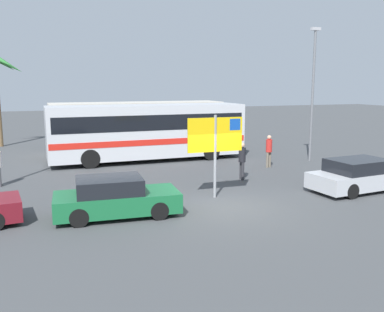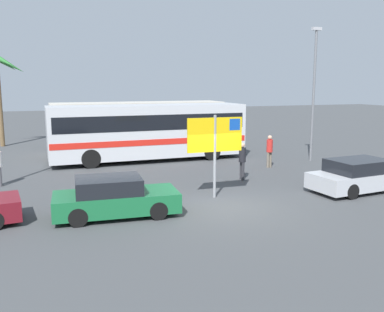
{
  "view_description": "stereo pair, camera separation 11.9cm",
  "coord_description": "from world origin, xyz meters",
  "px_view_note": "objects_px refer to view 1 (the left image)",
  "views": [
    {
      "loc": [
        -6.21,
        -13.15,
        4.36
      ],
      "look_at": [
        0.06,
        3.43,
        1.3
      ],
      "focal_mm": 39.33,
      "sensor_mm": 36.0,
      "label": 1
    },
    {
      "loc": [
        -6.1,
        -13.19,
        4.36
      ],
      "look_at": [
        0.06,
        3.43,
        1.3
      ],
      "focal_mm": 39.33,
      "sensor_mm": 36.0,
      "label": 2
    }
  ],
  "objects_px": {
    "bus_rear_coach": "(138,124)",
    "ferry_sign": "(216,138)",
    "car_green": "(115,198)",
    "pedestrian_near_sign": "(242,158)",
    "car_silver": "(361,175)",
    "pedestrian_by_bus": "(269,149)",
    "bus_front_coach": "(148,129)"
  },
  "relations": [
    {
      "from": "car_silver",
      "to": "pedestrian_by_bus",
      "type": "bearing_deg",
      "value": 96.02
    },
    {
      "from": "pedestrian_by_bus",
      "to": "pedestrian_near_sign",
      "type": "height_order",
      "value": "pedestrian_near_sign"
    },
    {
      "from": "car_silver",
      "to": "car_green",
      "type": "distance_m",
      "value": 10.12
    },
    {
      "from": "ferry_sign",
      "to": "car_green",
      "type": "distance_m",
      "value": 4.53
    },
    {
      "from": "ferry_sign",
      "to": "car_green",
      "type": "xyz_separation_m",
      "value": [
        -4.08,
        -0.98,
        -1.69
      ]
    },
    {
      "from": "car_green",
      "to": "car_silver",
      "type": "bearing_deg",
      "value": 3.46
    },
    {
      "from": "ferry_sign",
      "to": "pedestrian_by_bus",
      "type": "xyz_separation_m",
      "value": [
        5.0,
        4.44,
        -1.32
      ]
    },
    {
      "from": "ferry_sign",
      "to": "pedestrian_near_sign",
      "type": "bearing_deg",
      "value": 47.08
    },
    {
      "from": "bus_front_coach",
      "to": "pedestrian_near_sign",
      "type": "xyz_separation_m",
      "value": [
        2.74,
        -6.37,
        -0.77
      ]
    },
    {
      "from": "car_green",
      "to": "pedestrian_near_sign",
      "type": "bearing_deg",
      "value": 31.71
    },
    {
      "from": "car_green",
      "to": "ferry_sign",
      "type": "bearing_deg",
      "value": 17.77
    },
    {
      "from": "bus_rear_coach",
      "to": "ferry_sign",
      "type": "distance_m",
      "value": 12.31
    },
    {
      "from": "ferry_sign",
      "to": "car_silver",
      "type": "xyz_separation_m",
      "value": [
        6.04,
        -1.12,
        -1.69
      ]
    },
    {
      "from": "ferry_sign",
      "to": "car_green",
      "type": "bearing_deg",
      "value": -164.58
    },
    {
      "from": "ferry_sign",
      "to": "pedestrian_by_bus",
      "type": "relative_size",
      "value": 1.88
    },
    {
      "from": "bus_front_coach",
      "to": "ferry_sign",
      "type": "distance_m",
      "value": 8.75
    },
    {
      "from": "bus_rear_coach",
      "to": "car_green",
      "type": "xyz_separation_m",
      "value": [
        -3.99,
        -13.28,
        -1.15
      ]
    },
    {
      "from": "car_silver",
      "to": "pedestrian_by_bus",
      "type": "height_order",
      "value": "pedestrian_by_bus"
    },
    {
      "from": "bus_rear_coach",
      "to": "car_silver",
      "type": "xyz_separation_m",
      "value": [
        6.13,
        -13.42,
        -1.15
      ]
    },
    {
      "from": "ferry_sign",
      "to": "car_silver",
      "type": "height_order",
      "value": "ferry_sign"
    },
    {
      "from": "bus_rear_coach",
      "to": "pedestrian_near_sign",
      "type": "distance_m",
      "value": 10.27
    },
    {
      "from": "pedestrian_by_bus",
      "to": "pedestrian_near_sign",
      "type": "relative_size",
      "value": 0.99
    },
    {
      "from": "car_silver",
      "to": "ferry_sign",
      "type": "bearing_deg",
      "value": 164.92
    },
    {
      "from": "bus_front_coach",
      "to": "pedestrian_by_bus",
      "type": "bearing_deg",
      "value": -38.43
    },
    {
      "from": "bus_rear_coach",
      "to": "pedestrian_by_bus",
      "type": "relative_size",
      "value": 6.45
    },
    {
      "from": "bus_rear_coach",
      "to": "pedestrian_near_sign",
      "type": "bearing_deg",
      "value": -76.22
    },
    {
      "from": "ferry_sign",
      "to": "pedestrian_near_sign",
      "type": "relative_size",
      "value": 1.86
    },
    {
      "from": "car_silver",
      "to": "car_green",
      "type": "relative_size",
      "value": 1.12
    },
    {
      "from": "car_green",
      "to": "pedestrian_by_bus",
      "type": "xyz_separation_m",
      "value": [
        9.09,
        5.42,
        0.37
      ]
    },
    {
      "from": "bus_front_coach",
      "to": "bus_rear_coach",
      "type": "bearing_deg",
      "value": 85.16
    },
    {
      "from": "bus_rear_coach",
      "to": "ferry_sign",
      "type": "bearing_deg",
      "value": -89.56
    },
    {
      "from": "bus_rear_coach",
      "to": "car_green",
      "type": "bearing_deg",
      "value": -106.72
    }
  ]
}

